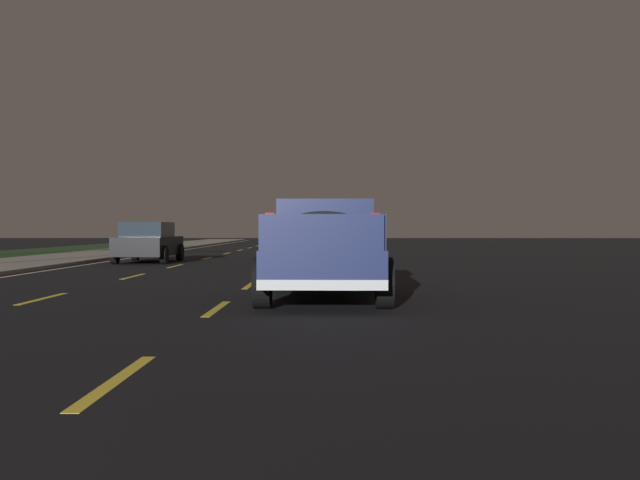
{
  "coord_description": "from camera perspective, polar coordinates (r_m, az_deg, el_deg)",
  "views": [
    {
      "loc": [
        -1.81,
        -3.6,
        1.32
      ],
      "look_at": [
        14.95,
        -3.38,
        1.06
      ],
      "focal_mm": 43.25,
      "sensor_mm": 36.0,
      "label": 1
    }
  ],
  "objects": [
    {
      "name": "ground",
      "position": [
        29.07,
        -6.35,
        -1.71
      ],
      "size": [
        144.0,
        144.0,
        0.0
      ],
      "primitive_type": "plane",
      "color": "black"
    },
    {
      "name": "lane_markings",
      "position": [
        33.34,
        -10.7,
        -1.38
      ],
      "size": [
        108.35,
        7.04,
        0.01
      ],
      "color": "yellow",
      "rests_on": "ground"
    },
    {
      "name": "sidewalk_shoulder",
      "position": [
        30.89,
        -20.2,
        -1.49
      ],
      "size": [
        108.0,
        4.0,
        0.12
      ],
      "primitive_type": "cube",
      "color": "gray",
      "rests_on": "ground"
    },
    {
      "name": "sedan_silver",
      "position": [
        37.41,
        0.43,
        0.08
      ],
      "size": [
        4.42,
        2.06,
        1.54
      ],
      "color": "#B2B5BA",
      "rests_on": "ground"
    },
    {
      "name": "pickup_truck",
      "position": [
        14.43,
        0.37,
        -0.44
      ],
      "size": [
        5.44,
        2.31,
        1.87
      ],
      "color": "#141E4C",
      "rests_on": "ground"
    },
    {
      "name": "sedan_black",
      "position": [
        30.18,
        -12.57,
        -0.14
      ],
      "size": [
        4.4,
        2.03,
        1.54
      ],
      "color": "black",
      "rests_on": "ground"
    }
  ]
}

